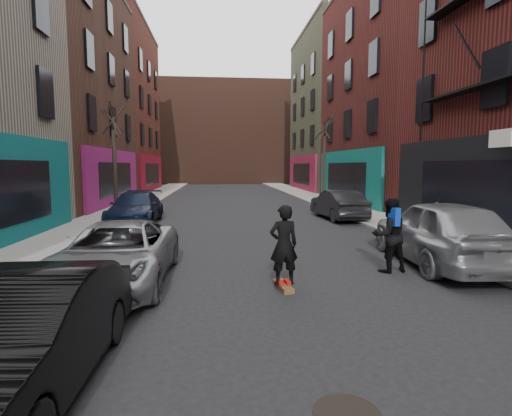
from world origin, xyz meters
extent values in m
cube|color=gray|center=(-6.25, 30.00, 0.07)|extent=(2.50, 84.00, 0.13)
cube|color=gray|center=(6.25, 30.00, 0.07)|extent=(2.50, 84.00, 0.13)
cube|color=#47281E|center=(0.00, 56.00, 7.00)|extent=(40.00, 10.00, 14.00)
imported|color=black|center=(-3.20, 1.65, 0.67)|extent=(1.50, 4.10, 1.34)
imported|color=gray|center=(-3.20, 5.83, 0.66)|extent=(2.22, 4.75, 1.32)
imported|color=black|center=(-4.60, 14.86, 0.69)|extent=(1.95, 4.76, 1.38)
imported|color=gray|center=(4.60, 6.79, 0.86)|extent=(2.35, 5.15, 1.71)
imported|color=black|center=(4.60, 15.49, 0.69)|extent=(1.74, 4.27, 1.38)
cube|color=brown|center=(0.29, 5.17, 0.05)|extent=(0.33, 0.82, 0.10)
imported|color=black|center=(0.29, 5.17, 0.92)|extent=(0.65, 0.48, 1.64)
imported|color=black|center=(3.00, 6.24, 0.88)|extent=(0.95, 0.80, 1.76)
cube|color=#0D35BD|center=(3.03, 6.06, 1.35)|extent=(0.19, 0.32, 0.42)
cylinder|color=black|center=(0.25, 0.97, 0.01)|extent=(0.71, 0.71, 0.01)
camera|label=1|loc=(-1.05, -2.76, 2.54)|focal=28.00mm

